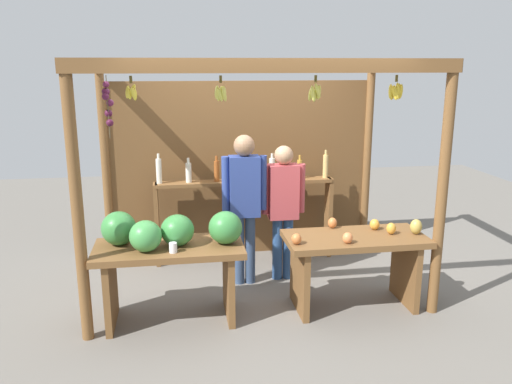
% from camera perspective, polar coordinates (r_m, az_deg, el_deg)
% --- Properties ---
extents(ground_plane, '(12.00, 12.00, 0.00)m').
position_cam_1_polar(ground_plane, '(5.79, -0.30, -9.97)').
color(ground_plane, slate).
rests_on(ground_plane, ground).
extents(market_stall, '(3.36, 2.01, 2.40)m').
position_cam_1_polar(market_stall, '(5.82, -1.03, 4.47)').
color(market_stall, brown).
rests_on(market_stall, ground).
extents(fruit_counter_left, '(1.41, 0.65, 1.05)m').
position_cam_1_polar(fruit_counter_left, '(4.80, -9.68, -6.08)').
color(fruit_counter_left, brown).
rests_on(fruit_counter_left, ground).
extents(fruit_counter_right, '(1.37, 0.64, 0.88)m').
position_cam_1_polar(fruit_counter_right, '(5.15, 10.95, -6.75)').
color(fruit_counter_right, brown).
rests_on(fruit_counter_right, ground).
extents(bottle_shelf_unit, '(2.16, 0.22, 1.36)m').
position_cam_1_polar(bottle_shelf_unit, '(6.19, -1.30, -0.51)').
color(bottle_shelf_unit, brown).
rests_on(bottle_shelf_unit, ground).
extents(vendor_man, '(0.48, 0.22, 1.64)m').
position_cam_1_polar(vendor_man, '(5.46, -1.29, -0.46)').
color(vendor_man, '#364A6C').
rests_on(vendor_man, ground).
extents(vendor_woman, '(0.48, 0.20, 1.51)m').
position_cam_1_polar(vendor_woman, '(5.62, 3.03, -1.04)').
color(vendor_woman, navy).
rests_on(vendor_woman, ground).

